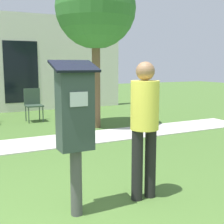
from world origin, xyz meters
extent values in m
cube|color=black|center=(1.40, 8.09, 1.30)|extent=(1.10, 0.02, 2.00)
cylinder|color=#4C4C4C|center=(0.45, 0.49, 0.35)|extent=(0.12, 0.12, 0.70)
cube|color=#2D3D38|center=(0.45, 0.49, 1.10)|extent=(0.34, 0.22, 0.80)
cube|color=silver|center=(0.45, 0.38, 1.22)|extent=(0.18, 0.01, 0.14)
cube|color=black|center=(0.45, 0.49, 1.53)|extent=(0.44, 0.31, 0.12)
cylinder|color=black|center=(1.20, 0.53, 0.41)|extent=(0.13, 0.13, 0.82)
cylinder|color=black|center=(1.38, 0.53, 0.41)|extent=(0.13, 0.13, 0.82)
cylinder|color=#EADB4C|center=(1.29, 0.53, 1.09)|extent=(0.32, 0.32, 0.55)
sphere|color=#8C6647|center=(1.29, 0.53, 1.48)|extent=(0.21, 0.21, 0.21)
cylinder|color=#334738|center=(1.12, 5.85, 0.21)|extent=(0.03, 0.03, 0.42)
cylinder|color=#334738|center=(1.50, 5.85, 0.21)|extent=(0.03, 0.03, 0.42)
cylinder|color=#334738|center=(1.12, 6.23, 0.21)|extent=(0.03, 0.03, 0.42)
cylinder|color=#334738|center=(1.50, 6.23, 0.21)|extent=(0.03, 0.03, 0.42)
cube|color=#334738|center=(1.31, 6.04, 0.44)|extent=(0.44, 0.44, 0.04)
cube|color=#334738|center=(1.31, 6.24, 0.68)|extent=(0.44, 0.04, 0.44)
cylinder|color=brown|center=(2.50, 4.56, 1.10)|extent=(0.20, 0.20, 2.20)
sphere|color=#387533|center=(2.50, 4.56, 2.87)|extent=(1.90, 1.90, 1.90)
camera|label=1|loc=(-0.60, -2.39, 1.55)|focal=50.00mm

